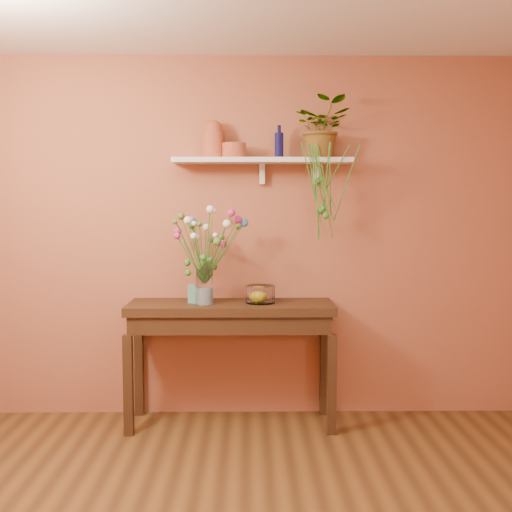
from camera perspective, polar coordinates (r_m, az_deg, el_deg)
room at (r=2.56m, az=0.41°, el=-0.69°), size 4.04×4.04×2.70m
sideboard at (r=4.38m, az=-2.39°, el=-6.13°), size 1.47×0.47×0.90m
wall_shelf at (r=4.44m, az=0.74°, el=8.94°), size 1.30×0.24×0.19m
terracotta_jug at (r=4.47m, az=-4.05°, el=10.88°), size 0.20×0.20×0.27m
terracotta_pot at (r=4.41m, az=-2.08°, el=9.94°), size 0.22×0.22×0.11m
blue_bottle at (r=4.45m, az=2.20°, el=10.46°), size 0.07×0.07×0.24m
spider_plant at (r=4.50m, az=6.32°, el=11.93°), size 0.43×0.39×0.43m
plant_fronds at (r=4.31m, az=6.31°, el=5.93°), size 0.41×0.35×0.67m
glass_vase at (r=4.29m, az=-4.89°, el=-3.14°), size 0.12×0.12×0.25m
bouquet at (r=4.25m, az=-4.59°, el=1.91°), size 0.54×0.52×0.55m
glass_bowl at (r=4.34m, az=0.41°, el=-3.70°), size 0.21×0.21×0.13m
lemon at (r=4.34m, az=0.27°, el=-3.83°), size 0.09×0.09×0.09m
carton at (r=4.35m, az=-5.93°, el=-3.58°), size 0.08×0.07×0.13m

